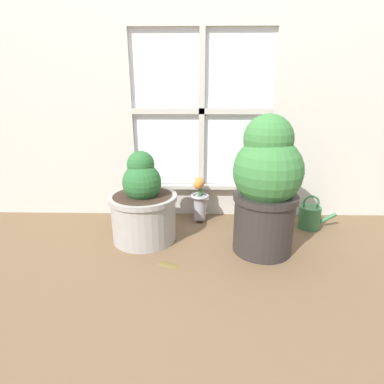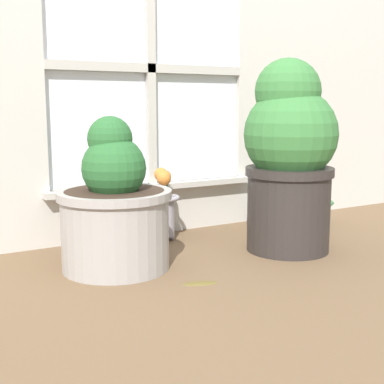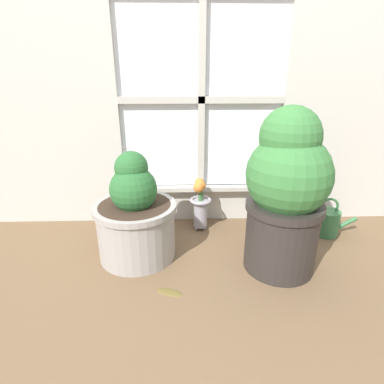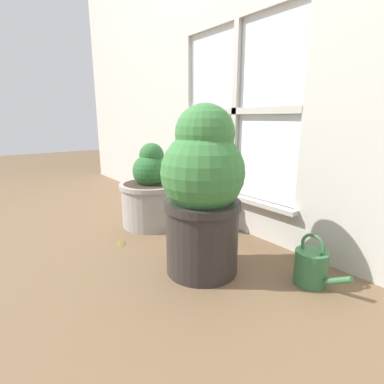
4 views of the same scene
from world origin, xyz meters
name	(u,v)px [view 2 (image 2 of 4)]	position (x,y,z in m)	size (l,w,h in m)	color
ground_plane	(245,276)	(0.00, 0.00, 0.00)	(10.00, 10.00, 0.00)	brown
potted_plant_left	(115,209)	(-0.32, 0.29, 0.20)	(0.38, 0.38, 0.51)	#9E9993
potted_plant_right	(289,155)	(0.32, 0.18, 0.36)	(0.34, 0.34, 0.71)	#2D2826
flower_vase	(165,202)	(-0.01, 0.54, 0.16)	(0.12, 0.12, 0.29)	#99939E
watering_can	(306,209)	(0.67, 0.46, 0.07)	(0.23, 0.13, 0.21)	#336B3D
fallen_leaf	(200,282)	(-0.16, 0.01, 0.00)	(0.12, 0.08, 0.01)	brown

